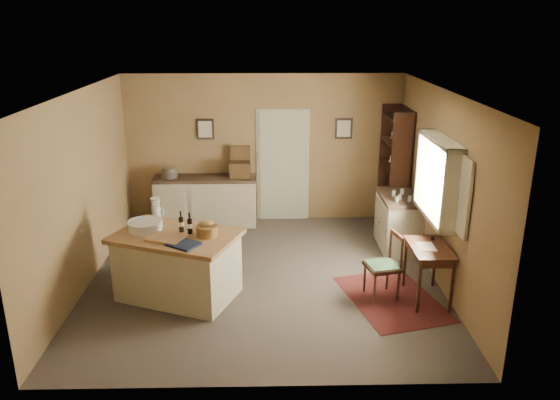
% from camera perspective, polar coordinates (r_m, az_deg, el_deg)
% --- Properties ---
extents(ground, '(5.00, 5.00, 0.00)m').
position_cam_1_polar(ground, '(8.10, -1.72, -8.07)').
color(ground, brown).
rests_on(ground, ground).
extents(wall_back, '(5.00, 0.10, 2.70)m').
position_cam_1_polar(wall_back, '(10.01, -1.71, 5.38)').
color(wall_back, olive).
rests_on(wall_back, ground).
extents(wall_front, '(5.00, 0.10, 2.70)m').
position_cam_1_polar(wall_front, '(5.26, -2.03, -7.12)').
color(wall_front, olive).
rests_on(wall_front, ground).
extents(wall_left, '(0.10, 5.00, 2.70)m').
position_cam_1_polar(wall_left, '(8.02, -19.99, 0.89)').
color(wall_left, olive).
rests_on(wall_left, ground).
extents(wall_right, '(0.10, 5.00, 2.70)m').
position_cam_1_polar(wall_right, '(7.97, 16.46, 1.15)').
color(wall_right, olive).
rests_on(wall_right, ground).
extents(ceiling, '(5.00, 5.00, 0.00)m').
position_cam_1_polar(ceiling, '(7.30, -1.93, 11.23)').
color(ceiling, silver).
rests_on(ceiling, wall_back).
extents(door, '(0.97, 0.06, 2.11)m').
position_cam_1_polar(door, '(10.05, 0.30, 3.71)').
color(door, beige).
rests_on(door, ground).
extents(framed_prints, '(2.82, 0.02, 0.38)m').
position_cam_1_polar(framed_prints, '(9.91, -0.57, 7.44)').
color(framed_prints, black).
rests_on(framed_prints, ground).
extents(window, '(0.25, 1.99, 1.12)m').
position_cam_1_polar(window, '(7.71, 16.48, 2.13)').
color(window, '#BEB496').
rests_on(window, ground).
extents(work_island, '(1.86, 1.55, 1.20)m').
position_cam_1_polar(work_island, '(7.53, -10.69, -6.52)').
color(work_island, '#BEB496').
rests_on(work_island, ground).
extents(sideboard, '(1.85, 0.53, 1.18)m').
position_cam_1_polar(sideboard, '(10.02, -7.70, 0.07)').
color(sideboard, '#BEB496').
rests_on(sideboard, ground).
extents(rug, '(1.47, 1.82, 0.01)m').
position_cam_1_polar(rug, '(7.68, 11.63, -10.05)').
color(rug, '#4D1513').
rests_on(rug, ground).
extents(writing_desk, '(0.50, 0.82, 0.82)m').
position_cam_1_polar(writing_desk, '(7.50, 15.32, -5.44)').
color(writing_desk, black).
rests_on(writing_desk, ground).
extents(desk_chair, '(0.50, 0.50, 0.89)m').
position_cam_1_polar(desk_chair, '(7.51, 10.63, -6.87)').
color(desk_chair, black).
rests_on(desk_chair, ground).
extents(right_cabinet, '(0.60, 1.07, 0.99)m').
position_cam_1_polar(right_cabinet, '(9.14, 12.23, -2.21)').
color(right_cabinet, '#BEB496').
rests_on(right_cabinet, ground).
extents(shelving_unit, '(0.37, 0.97, 2.16)m').
position_cam_1_polar(shelving_unit, '(9.85, 12.14, 3.14)').
color(shelving_unit, black).
rests_on(shelving_unit, ground).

